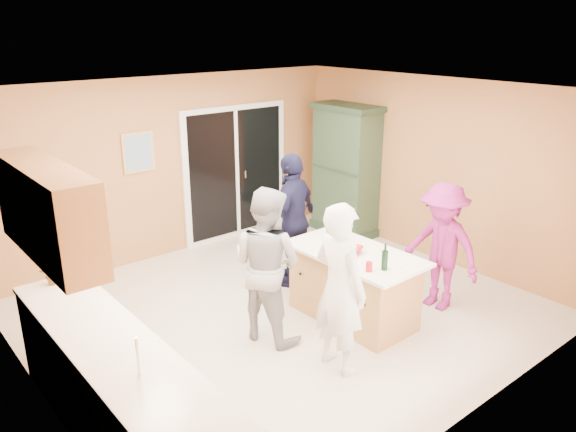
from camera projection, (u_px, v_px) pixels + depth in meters
floor at (284, 311)px, 6.75m from camera, size 5.50×5.50×0.00m
ceiling at (283, 91)px, 5.90m from camera, size 5.50×5.00×0.10m
wall_back at (175, 167)px, 8.14m from camera, size 5.50×0.10×2.60m
wall_front at (480, 284)px, 4.50m from camera, size 5.50×0.10×2.60m
wall_left at (27, 275)px, 4.66m from camera, size 0.10×5.00×2.60m
wall_right at (433, 170)px, 7.98m from camera, size 0.10×5.00×2.60m
left_cabinet_run at (125, 406)px, 4.35m from camera, size 0.65×3.05×1.24m
upper_cabinets at (47, 211)px, 4.43m from camera, size 0.35×1.60×0.75m
sliding_door at (236, 172)px, 8.83m from camera, size 1.90×0.07×2.10m
framed_picture at (138, 152)px, 7.69m from camera, size 0.46×0.04×0.56m
kitchen_island at (353, 287)px, 6.47m from camera, size 0.89×1.60×0.84m
green_hutch at (346, 172)px, 8.98m from camera, size 0.60×1.14×2.09m
woman_white at (340, 288)px, 5.39m from camera, size 0.42×0.64×1.73m
woman_grey at (267, 264)px, 5.96m from camera, size 0.85×0.97×1.71m
woman_navy at (293, 220)px, 7.21m from camera, size 1.12×0.79×1.76m
woman_magenta at (442, 247)px, 6.62m from camera, size 0.62×1.03×1.55m
serving_bowl at (349, 250)px, 6.29m from camera, size 0.36×0.36×0.07m
tulip_vase at (50, 269)px, 5.24m from camera, size 0.20×0.15×0.33m
tumbler_near at (369, 267)px, 5.81m from camera, size 0.07×0.07×0.10m
tumbler_far at (345, 236)px, 6.65m from camera, size 0.09×0.09×0.10m
wine_bottle at (385, 260)px, 5.83m from camera, size 0.07×0.07×0.29m
white_plate at (393, 266)px, 5.94m from camera, size 0.20×0.20×0.01m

